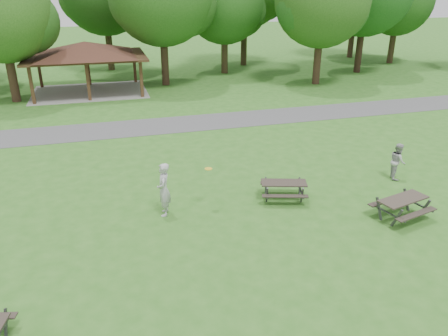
# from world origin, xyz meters

# --- Properties ---
(ground) EXTENTS (160.00, 160.00, 0.00)m
(ground) POSITION_xyz_m (0.00, 0.00, 0.00)
(ground) COLOR #2C631C
(ground) RESTS_ON ground
(asphalt_path) EXTENTS (120.00, 3.20, 0.02)m
(asphalt_path) POSITION_xyz_m (0.00, 14.00, 0.01)
(asphalt_path) COLOR #474649
(asphalt_path) RESTS_ON ground
(pavilion) EXTENTS (8.60, 7.01, 3.76)m
(pavilion) POSITION_xyz_m (-4.00, 24.00, 3.06)
(pavilion) COLOR #352213
(pavilion) RESTS_ON ground
(tree_row_d) EXTENTS (6.93, 6.60, 9.27)m
(tree_row_d) POSITION_xyz_m (-8.92, 22.53, 5.77)
(tree_row_d) COLOR #312016
(tree_row_d) RESTS_ON ground
(tree_row_f) EXTENTS (7.35, 7.00, 9.55)m
(tree_row_f) POSITION_xyz_m (8.09, 28.53, 5.84)
(tree_row_f) COLOR #312315
(tree_row_f) RESTS_ON ground
(tree_row_g) EXTENTS (7.77, 7.40, 10.25)m
(tree_row_g) POSITION_xyz_m (14.09, 22.03, 6.33)
(tree_row_g) COLOR #301F15
(tree_row_g) RESTS_ON ground
(tree_row_i) EXTENTS (7.14, 6.80, 9.52)m
(tree_row_i) POSITION_xyz_m (26.08, 29.03, 5.91)
(tree_row_i) COLOR #312315
(tree_row_i) RESTS_ON ground
(picnic_table_middle) EXTENTS (2.06, 1.83, 0.75)m
(picnic_table_middle) POSITION_xyz_m (3.20, 3.34, 0.55)
(picnic_table_middle) COLOR #2B241F
(picnic_table_middle) RESTS_ON ground
(picnic_table_far) EXTENTS (2.15, 1.88, 0.80)m
(picnic_table_far) POSITION_xyz_m (6.66, 0.83, 0.59)
(picnic_table_far) COLOR #302923
(picnic_table_far) RESTS_ON ground
(frisbee_in_flight) EXTENTS (0.33, 0.33, 0.02)m
(frisbee_in_flight) POSITION_xyz_m (0.27, 3.48, 1.57)
(frisbee_in_flight) COLOR gold
(frisbee_in_flight) RESTS_ON ground
(frisbee_thrower) EXTENTS (0.60, 0.80, 1.98)m
(frisbee_thrower) POSITION_xyz_m (-1.40, 3.41, 0.99)
(frisbee_thrower) COLOR #ABABAE
(frisbee_thrower) RESTS_ON ground
(frisbee_catcher) EXTENTS (0.85, 0.93, 1.57)m
(frisbee_catcher) POSITION_xyz_m (8.62, 3.86, 0.79)
(frisbee_catcher) COLOR #A7A7A9
(frisbee_catcher) RESTS_ON ground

